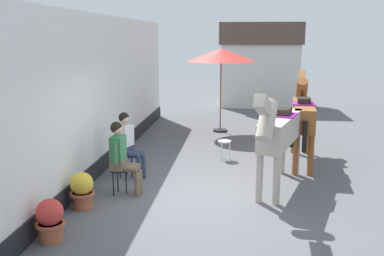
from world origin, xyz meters
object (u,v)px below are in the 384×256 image
Objects in this scene: saddled_horse_far at (303,114)px; flower_planter_middle at (82,190)px; saddled_horse_near at (280,131)px; seated_visitor_near at (121,154)px; flower_planter_near at (50,219)px; seated_visitor_far at (128,142)px; spare_stool_white at (224,143)px; cafe_parasol at (221,55)px.

flower_planter_middle is (-4.15, -3.44, -0.82)m from saddled_horse_far.
saddled_horse_far is at bearing 71.22° from saddled_horse_near.
saddled_horse_far reaches higher than seated_visitor_near.
saddled_horse_near is 4.46m from flower_planter_near.
saddled_horse_far is at bearing 23.31° from seated_visitor_far.
seated_visitor_near is at bearing -124.12° from spare_stool_white.
saddled_horse_near is at bearing -108.78° from saddled_horse_far.
seated_visitor_near is 3.28m from spare_stool_white.
seated_visitor_far is 4.13m from saddled_horse_far.
flower_planter_near is (-0.39, -3.12, -0.44)m from seated_visitor_far.
flower_planter_near is 1.39× the size of spare_stool_white.
saddled_horse_near reaches higher than flower_planter_near.
seated_visitor_far is at bearing 171.88° from saddled_horse_near.
cafe_parasol is at bearing 104.14° from saddled_horse_near.
saddled_horse_near is at bearing 21.67° from flower_planter_middle.
saddled_horse_near is 4.54× the size of flower_planter_middle.
saddled_horse_near is at bearing 37.74° from flower_planter_near.
cafe_parasol is at bearing 121.73° from saddled_horse_far.
flower_planter_middle is at bearing -101.73° from seated_visitor_far.
cafe_parasol is at bearing 75.42° from flower_planter_near.
flower_planter_middle is 1.39× the size of spare_stool_white.
cafe_parasol is at bearing 94.24° from spare_stool_white.
seated_visitor_near is 0.48× the size of saddled_horse_near.
flower_planter_middle is (-0.51, -0.77, -0.44)m from seated_visitor_near.
flower_planter_near is at bearing -104.58° from cafe_parasol.
flower_planter_near is at bearing -97.14° from seated_visitor_far.
saddled_horse_far is 5.45m from flower_planter_middle.
seated_visitor_far reaches higher than flower_planter_middle.
seated_visitor_far is 0.48× the size of saddled_horse_near.
saddled_horse_far reaches higher than seated_visitor_far.
seated_visitor_near is 3.02× the size of spare_stool_white.
seated_visitor_near is at bearing -82.72° from seated_visitor_far.
flower_planter_middle is at bearing -158.33° from saddled_horse_near.
seated_visitor_far is 3.13m from saddled_horse_near.
cafe_parasol is 5.61× the size of spare_stool_white.
seated_visitor_near reaches higher than spare_stool_white.
seated_visitor_far reaches higher than spare_stool_white.
spare_stool_white is at bearing 118.03° from saddled_horse_near.
seated_visitor_far is at bearing -156.69° from saddled_horse_far.
saddled_horse_far is (0.70, 2.07, 0.00)m from saddled_horse_near.
seated_visitor_near is 2.17× the size of flower_planter_middle.
flower_planter_middle is at bearing -140.39° from saddled_horse_far.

